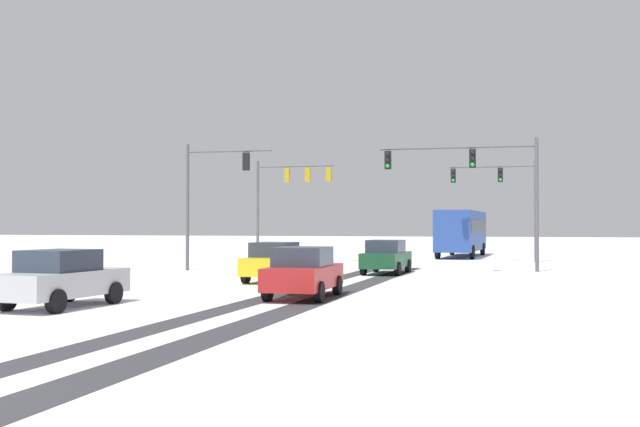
% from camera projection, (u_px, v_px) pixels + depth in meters
% --- Properties ---
extents(wheel_track_left_lane, '(0.87, 33.80, 0.01)m').
position_uv_depth(wheel_track_left_lane, '(277.00, 295.00, 23.97)').
color(wheel_track_left_lane, '#38383D').
rests_on(wheel_track_left_lane, ground).
extents(wheel_track_right_lane, '(1.01, 33.80, 0.01)m').
position_uv_depth(wheel_track_right_lane, '(329.00, 296.00, 23.47)').
color(wheel_track_right_lane, '#38383D').
rests_on(wheel_track_right_lane, ground).
extents(sidewalk_kerb_right, '(4.00, 33.80, 0.12)m').
position_uv_depth(sidewalk_kerb_right, '(595.00, 308.00, 19.78)').
color(sidewalk_kerb_right, white).
rests_on(sidewalk_kerb_right, ground).
extents(traffic_signal_far_left, '(5.11, 0.41, 6.50)m').
position_uv_depth(traffic_signal_far_left, '(287.00, 187.00, 46.55)').
color(traffic_signal_far_left, '#56565B').
rests_on(traffic_signal_far_left, ground).
extents(traffic_signal_near_left, '(4.61, 0.56, 6.50)m').
position_uv_depth(traffic_signal_near_left, '(210.00, 186.00, 37.22)').
color(traffic_signal_near_left, '#56565B').
rests_on(traffic_signal_near_left, ground).
extents(traffic_signal_near_right, '(7.54, 0.89, 6.50)m').
position_uv_depth(traffic_signal_near_right, '(480.00, 176.00, 35.09)').
color(traffic_signal_near_right, '#56565B').
rests_on(traffic_signal_near_right, ground).
extents(traffic_signal_far_right, '(5.49, 0.66, 6.50)m').
position_uv_depth(traffic_signal_far_right, '(505.00, 190.00, 46.47)').
color(traffic_signal_far_right, '#56565B').
rests_on(traffic_signal_far_right, ground).
extents(car_dark_green_lead, '(1.91, 4.14, 1.62)m').
position_uv_depth(car_dark_green_lead, '(386.00, 257.00, 34.73)').
color(car_dark_green_lead, '#194C2D').
rests_on(car_dark_green_lead, ground).
extents(car_yellow_cab_second, '(1.87, 4.12, 1.62)m').
position_uv_depth(car_yellow_cab_second, '(275.00, 262.00, 29.81)').
color(car_yellow_cab_second, yellow).
rests_on(car_yellow_cab_second, ground).
extents(car_red_third, '(1.98, 4.17, 1.62)m').
position_uv_depth(car_red_third, '(304.00, 272.00, 23.01)').
color(car_red_third, red).
rests_on(car_red_third, ground).
extents(car_silver_fourth, '(1.98, 4.18, 1.62)m').
position_uv_depth(car_silver_fourth, '(62.00, 278.00, 20.37)').
color(car_silver_fourth, '#B7BABF').
rests_on(car_silver_fourth, ground).
extents(bus_oncoming, '(2.96, 11.08, 3.38)m').
position_uv_depth(bus_oncoming, '(462.00, 230.00, 54.10)').
color(bus_oncoming, '#284793').
rests_on(bus_oncoming, ground).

